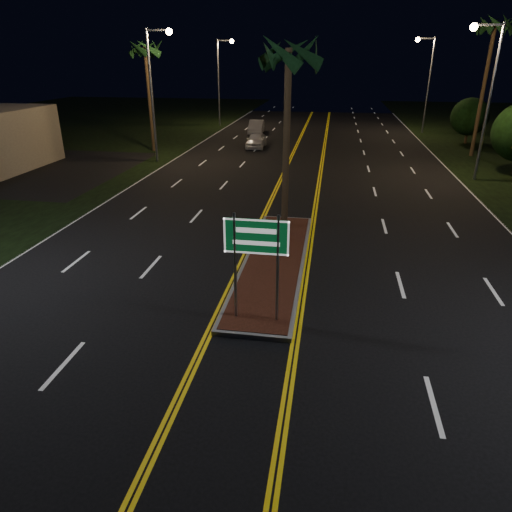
% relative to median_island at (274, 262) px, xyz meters
% --- Properties ---
extents(ground, '(120.00, 120.00, 0.00)m').
position_rel_median_island_xyz_m(ground, '(0.00, -7.00, -0.08)').
color(ground, black).
rests_on(ground, ground).
extents(median_island, '(2.25, 10.25, 0.17)m').
position_rel_median_island_xyz_m(median_island, '(0.00, 0.00, 0.00)').
color(median_island, gray).
rests_on(median_island, ground).
extents(highway_sign, '(1.80, 0.08, 3.20)m').
position_rel_median_island_xyz_m(highway_sign, '(0.00, -4.20, 2.32)').
color(highway_sign, gray).
rests_on(highway_sign, ground).
extents(streetlight_left_mid, '(1.91, 0.44, 9.00)m').
position_rel_median_island_xyz_m(streetlight_left_mid, '(-10.61, 17.00, 5.57)').
color(streetlight_left_mid, gray).
rests_on(streetlight_left_mid, ground).
extents(streetlight_left_far, '(1.91, 0.44, 9.00)m').
position_rel_median_island_xyz_m(streetlight_left_far, '(-10.61, 37.00, 5.57)').
color(streetlight_left_far, gray).
rests_on(streetlight_left_far, ground).
extents(streetlight_right_mid, '(1.91, 0.44, 9.00)m').
position_rel_median_island_xyz_m(streetlight_right_mid, '(10.61, 15.00, 5.57)').
color(streetlight_right_mid, gray).
rests_on(streetlight_right_mid, ground).
extents(streetlight_right_far, '(1.91, 0.44, 9.00)m').
position_rel_median_island_xyz_m(streetlight_right_far, '(10.61, 35.00, 5.57)').
color(streetlight_right_far, gray).
rests_on(streetlight_right_far, ground).
extents(palm_median, '(2.40, 2.40, 8.30)m').
position_rel_median_island_xyz_m(palm_median, '(0.00, 3.50, 7.19)').
color(palm_median, '#382819').
rests_on(palm_median, ground).
extents(palm_left_far, '(2.40, 2.40, 8.80)m').
position_rel_median_island_xyz_m(palm_left_far, '(-12.80, 21.00, 7.66)').
color(palm_left_far, '#382819').
rests_on(palm_left_far, ground).
extents(palm_right_far, '(2.40, 2.40, 10.30)m').
position_rel_median_island_xyz_m(palm_right_far, '(12.80, 23.00, 9.06)').
color(palm_right_far, '#382819').
rests_on(palm_right_far, ground).
extents(shrub_far, '(3.24, 3.24, 3.96)m').
position_rel_median_island_xyz_m(shrub_far, '(13.80, 29.00, 2.25)').
color(shrub_far, '#382819').
rests_on(shrub_far, ground).
extents(car_near, '(1.99, 4.47, 1.48)m').
position_rel_median_island_xyz_m(car_near, '(-4.60, 23.81, 0.65)').
color(car_near, silver).
rests_on(car_near, ground).
extents(car_far, '(2.31, 4.76, 1.54)m').
position_rel_median_island_xyz_m(car_far, '(-5.88, 31.71, 0.69)').
color(car_far, '#B9BAC3').
rests_on(car_far, ground).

